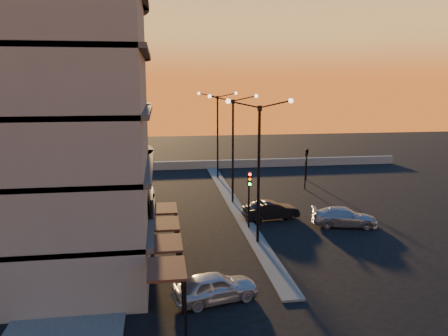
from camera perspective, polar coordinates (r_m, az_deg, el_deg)
ground at (r=29.47m, az=4.41°, el=-9.77°), size 120.00×120.00×0.00m
sidewalk_west at (r=32.82m, az=-15.60°, el=-7.83°), size 5.00×40.00×0.12m
median at (r=38.77m, az=1.14°, el=-4.49°), size 1.20×36.00×0.12m
parapet at (r=54.39m, az=0.42°, el=0.53°), size 44.00×0.50×1.00m
building at (r=27.99m, az=-25.22°, el=13.00°), size 14.35×17.08×25.00m
streetlamp_near at (r=27.97m, az=4.58°, el=1.00°), size 4.32×0.32×9.51m
streetlamp_mid at (r=37.67m, az=1.17°, el=3.65°), size 4.32×0.32×9.51m
streetlamp_far at (r=47.49m, az=-0.84°, el=5.20°), size 4.32×0.32×9.51m
traffic_light_main at (r=31.28m, az=3.32°, el=-2.96°), size 0.28×0.44×4.25m
signal_east_a at (r=44.07m, az=10.58°, el=-0.27°), size 0.13×0.16×3.60m
signal_east_b at (r=48.07m, az=10.79°, el=2.08°), size 0.42×1.99×3.60m
car_hatchback at (r=21.99m, az=-1.17°, el=-15.27°), size 4.47×2.61×1.43m
car_sedan at (r=34.32m, az=6.16°, el=-5.50°), size 4.51×2.17×1.43m
car_wagon at (r=33.76m, az=15.46°, el=-6.17°), size 5.07×3.00×1.38m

